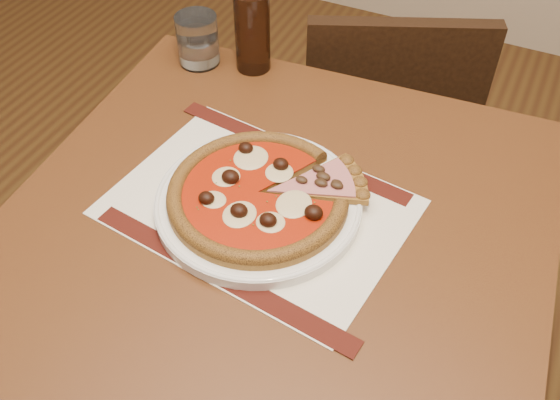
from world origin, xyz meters
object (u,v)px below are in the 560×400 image
object	(u,v)px
pizza	(258,194)
water_glass	(198,40)
bottle	(252,27)
table	(275,265)
chair_far	(382,129)
plate	(258,203)

from	to	relation	value
pizza	water_glass	size ratio (longest dim) A/B	2.82
water_glass	bottle	world-z (taller)	bottle
bottle	table	bearing A→B (deg)	-58.53
chair_far	pizza	xyz separation A→B (m)	(-0.03, -0.60, 0.32)
table	chair_far	distance (m)	0.64
chair_far	water_glass	world-z (taller)	water_glass
table	pizza	distance (m)	0.14
table	plate	size ratio (longest dim) A/B	2.75
pizza	bottle	world-z (taller)	bottle
chair_far	plate	size ratio (longest dim) A/B	2.60
chair_far	bottle	bearing A→B (deg)	30.17
table	pizza	bearing A→B (deg)	154.46
table	bottle	world-z (taller)	bottle
table	bottle	size ratio (longest dim) A/B	3.88
chair_far	bottle	distance (m)	0.50
plate	pizza	size ratio (longest dim) A/B	1.15
plate	water_glass	size ratio (longest dim) A/B	3.23
plate	water_glass	xyz separation A→B (m)	(-0.28, 0.30, 0.04)
table	bottle	distance (m)	0.45
plate	chair_far	bearing A→B (deg)	87.60
table	water_glass	xyz separation A→B (m)	(-0.31, 0.32, 0.15)
table	water_glass	world-z (taller)	water_glass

